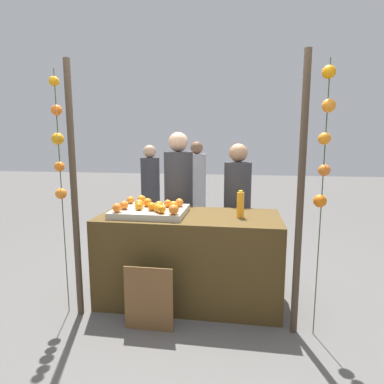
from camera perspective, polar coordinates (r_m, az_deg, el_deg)
name	(u,v)px	position (r m, az deg, el deg)	size (l,w,h in m)	color
ground_plane	(190,298)	(3.44, -0.40, -18.16)	(24.00, 24.00, 0.00)	#565451
stall_counter	(190,257)	(3.26, -0.41, -11.42)	(1.73, 0.79, 0.86)	#4C3819
orange_tray	(150,211)	(3.17, -7.32, -3.41)	(0.69, 0.56, 0.06)	#B2AD99
orange_0	(173,205)	(3.09, -3.27, -2.36)	(0.08, 0.08, 0.08)	orange
orange_1	(158,208)	(2.99, -5.98, -2.80)	(0.08, 0.08, 0.08)	orange
orange_2	(130,200)	(3.44, -10.77, -1.39)	(0.07, 0.07, 0.07)	orange
orange_3	(159,205)	(3.09, -5.84, -2.36)	(0.08, 0.08, 0.08)	orange
orange_4	(148,202)	(3.32, -7.76, -1.69)	(0.07, 0.07, 0.07)	orange
orange_5	(139,204)	(3.18, -9.28, -2.08)	(0.09, 0.09, 0.09)	orange
orange_6	(142,199)	(3.40, -8.84, -1.31)	(0.09, 0.09, 0.09)	orange
orange_7	(139,206)	(3.10, -9.31, -2.51)	(0.07, 0.07, 0.07)	orange
orange_8	(147,202)	(3.25, -7.88, -1.83)	(0.08, 0.08, 0.08)	orange
orange_9	(124,205)	(3.16, -11.85, -2.27)	(0.08, 0.08, 0.08)	orange
orange_10	(168,203)	(3.19, -4.28, -2.02)	(0.08, 0.08, 0.08)	orange
orange_11	(174,209)	(2.88, -3.23, -3.09)	(0.09, 0.09, 0.09)	orange
orange_12	(161,209)	(2.93, -5.41, -3.04)	(0.08, 0.08, 0.08)	orange
orange_13	(117,208)	(3.04, -13.07, -2.73)	(0.08, 0.08, 0.08)	orange
orange_14	(152,207)	(3.05, -7.11, -2.56)	(0.08, 0.08, 0.08)	orange
orange_15	(179,203)	(3.22, -2.25, -1.87)	(0.08, 0.08, 0.08)	orange
juice_bottle	(240,205)	(3.05, 8.50, -2.20)	(0.07, 0.07, 0.25)	orange
chalkboard_sign	(149,299)	(2.85, -7.60, -18.21)	(0.41, 0.03, 0.56)	brown
vendor_left	(179,208)	(3.84, -2.36, -2.90)	(0.33, 0.33, 1.67)	#333338
vendor_right	(237,215)	(3.79, 7.90, -4.08)	(0.31, 0.31, 1.54)	#333338
crowd_person_0	(151,195)	(5.29, -7.29, -0.51)	(0.30, 0.30, 1.50)	#333338
crowd_person_1	(197,191)	(5.52, 0.81, 0.22)	(0.31, 0.31, 1.55)	#99999E
canopy_post_left	(74,193)	(2.99, -20.01, -0.24)	(0.06, 0.06, 2.24)	#473828
canopy_post_right	(300,199)	(2.66, 18.50, -1.24)	(0.06, 0.06, 2.24)	#473828
garland_strand_left	(58,144)	(3.03, -22.47, 7.73)	(0.11, 0.10, 2.16)	#2D4C23
garland_strand_right	(325,140)	(2.64, 22.35, 8.47)	(0.12, 0.12, 2.16)	#2D4C23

